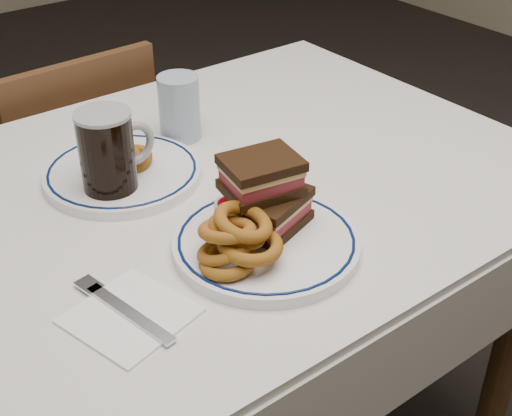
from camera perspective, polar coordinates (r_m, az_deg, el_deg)
dining_table at (r=1.25m, az=-5.40°, el=-2.73°), size 1.27×0.87×0.75m
chair_far at (r=1.85m, az=-14.20°, el=1.51°), size 0.39×0.39×0.81m
main_plate at (r=1.04m, az=0.83°, el=-2.81°), size 0.28×0.28×0.02m
reuben_sandwich at (r=1.04m, az=0.84°, el=1.23°), size 0.13×0.12×0.11m
onion_rings_main at (r=0.98m, az=-1.60°, el=-2.51°), size 0.12×0.12×0.09m
ketchup_ramekin at (r=1.07m, az=-1.94°, el=-0.23°), size 0.05×0.05×0.03m
beer_mug at (r=1.16m, az=-11.68°, el=4.23°), size 0.13×0.09×0.15m
water_glass at (r=1.34m, az=-6.15°, el=7.99°), size 0.08×0.08×0.12m
far_plate at (r=1.24m, az=-10.63°, el=2.78°), size 0.27×0.27×0.02m
onion_rings_far at (r=1.24m, az=-10.86°, el=4.04°), size 0.12×0.09×0.06m
napkin_fork at (r=0.95m, az=-10.17°, el=-8.35°), size 0.17×0.19×0.01m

